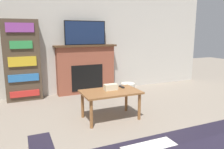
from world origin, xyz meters
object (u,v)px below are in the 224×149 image
at_px(fireplace, 86,69).
at_px(storage_basket, 128,88).
at_px(bookshelf, 22,61).
at_px(tv, 85,33).
at_px(coffee_table, 111,95).

height_order(fireplace, storage_basket, fireplace).
bearing_deg(fireplace, bookshelf, -179.04).
relative_size(tv, coffee_table, 1.01).
height_order(fireplace, tv, tv).
xyz_separation_m(fireplace, tv, (0.00, -0.02, 0.84)).
relative_size(coffee_table, bookshelf, 0.56).
bearing_deg(coffee_table, bookshelf, 126.80).
distance_m(fireplace, storage_basket, 1.10).
distance_m(fireplace, bookshelf, 1.40).
bearing_deg(bookshelf, tv, 0.13).
bearing_deg(bookshelf, storage_basket, -9.52).
xyz_separation_m(fireplace, coffee_table, (-0.11, -1.72, -0.16)).
distance_m(fireplace, coffee_table, 1.73).
bearing_deg(coffee_table, tv, 86.38).
distance_m(bookshelf, storage_basket, 2.43).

